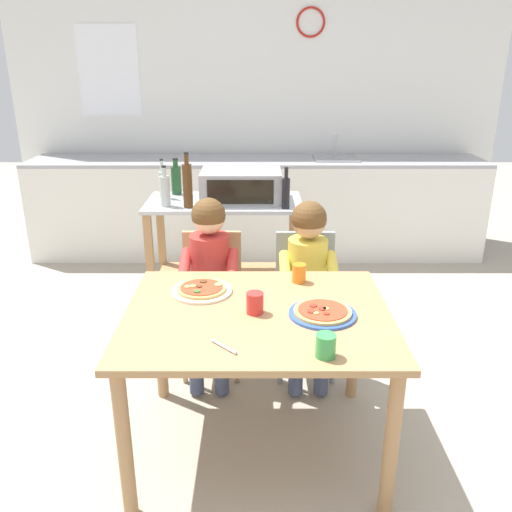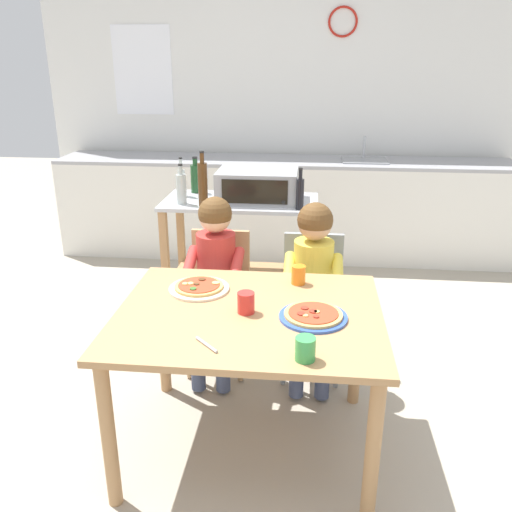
{
  "view_description": "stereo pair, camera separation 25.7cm",
  "coord_description": "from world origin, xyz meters",
  "px_view_note": "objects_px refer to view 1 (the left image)",
  "views": [
    {
      "loc": [
        -0.01,
        -2.11,
        1.77
      ],
      "look_at": [
        0.0,
        0.3,
        0.87
      ],
      "focal_mm": 37.42,
      "sensor_mm": 36.0,
      "label": 1
    },
    {
      "loc": [
        0.25,
        -2.09,
        1.77
      ],
      "look_at": [
        0.0,
        0.3,
        0.87
      ],
      "focal_mm": 37.42,
      "sensor_mm": 36.0,
      "label": 2
    }
  ],
  "objects_px": {
    "bottle_dark_olive_oil": "(175,179)",
    "drinking_cup_red": "(254,303)",
    "toaster_oven": "(240,185)",
    "serving_spoon": "(223,347)",
    "bottle_squat_spirits": "(163,190)",
    "dining_table": "(256,332)",
    "dining_chair_right": "(304,292)",
    "kitchen_island_cart": "(223,240)",
    "drinking_cup_green": "(324,346)",
    "drinking_cup_orange": "(298,273)",
    "bottle_tall_green_wine": "(186,185)",
    "pizza_plate_blue_rimmed": "(321,313)",
    "child_in_red_shirt": "(208,270)",
    "dining_chair_left": "(210,292)",
    "pizza_plate_cream": "(200,290)",
    "bottle_clear_vinegar": "(284,192)",
    "bottle_brown_beer": "(161,183)",
    "child_in_yellow_shirt": "(307,270)"
  },
  "relations": [
    {
      "from": "bottle_dark_olive_oil",
      "to": "drinking_cup_orange",
      "type": "distance_m",
      "value": 1.51
    },
    {
      "from": "bottle_dark_olive_oil",
      "to": "pizza_plate_blue_rimmed",
      "type": "relative_size",
      "value": 0.87
    },
    {
      "from": "bottle_dark_olive_oil",
      "to": "bottle_squat_spirits",
      "type": "bearing_deg",
      "value": -94.63
    },
    {
      "from": "bottle_dark_olive_oil",
      "to": "bottle_tall_green_wine",
      "type": "xyz_separation_m",
      "value": [
        0.13,
        -0.36,
        0.04
      ]
    },
    {
      "from": "child_in_yellow_shirt",
      "to": "drinking_cup_green",
      "type": "relative_size",
      "value": 11.3
    },
    {
      "from": "bottle_dark_olive_oil",
      "to": "drinking_cup_red",
      "type": "height_order",
      "value": "bottle_dark_olive_oil"
    },
    {
      "from": "kitchen_island_cart",
      "to": "serving_spoon",
      "type": "bearing_deg",
      "value": -86.87
    },
    {
      "from": "kitchen_island_cart",
      "to": "drinking_cup_orange",
      "type": "bearing_deg",
      "value": -68.4
    },
    {
      "from": "child_in_yellow_shirt",
      "to": "drinking_cup_orange",
      "type": "relative_size",
      "value": 11.0
    },
    {
      "from": "serving_spoon",
      "to": "child_in_red_shirt",
      "type": "bearing_deg",
      "value": 98.28
    },
    {
      "from": "dining_chair_left",
      "to": "pizza_plate_blue_rimmed",
      "type": "relative_size",
      "value": 2.76
    },
    {
      "from": "drinking_cup_red",
      "to": "drinking_cup_orange",
      "type": "xyz_separation_m",
      "value": [
        0.22,
        0.34,
        -0.0
      ]
    },
    {
      "from": "pizza_plate_blue_rimmed",
      "to": "child_in_yellow_shirt",
      "type": "bearing_deg",
      "value": 89.97
    },
    {
      "from": "bottle_tall_green_wine",
      "to": "dining_chair_left",
      "type": "bearing_deg",
      "value": -70.43
    },
    {
      "from": "bottle_clear_vinegar",
      "to": "dining_chair_right",
      "type": "height_order",
      "value": "bottle_clear_vinegar"
    },
    {
      "from": "pizza_plate_cream",
      "to": "bottle_dark_olive_oil",
      "type": "bearing_deg",
      "value": 102.31
    },
    {
      "from": "kitchen_island_cart",
      "to": "pizza_plate_blue_rimmed",
      "type": "distance_m",
      "value": 1.55
    },
    {
      "from": "dining_table",
      "to": "drinking_cup_red",
      "type": "bearing_deg",
      "value": -144.08
    },
    {
      "from": "kitchen_island_cart",
      "to": "bottle_tall_green_wine",
      "type": "relative_size",
      "value": 2.94
    },
    {
      "from": "dining_table",
      "to": "dining_chair_right",
      "type": "distance_m",
      "value": 0.8
    },
    {
      "from": "toaster_oven",
      "to": "pizza_plate_blue_rimmed",
      "type": "distance_m",
      "value": 1.54
    },
    {
      "from": "bottle_tall_green_wine",
      "to": "dining_table",
      "type": "relative_size",
      "value": 0.31
    },
    {
      "from": "kitchen_island_cart",
      "to": "dining_chair_right",
      "type": "xyz_separation_m",
      "value": [
        0.51,
        -0.68,
        -0.09
      ]
    },
    {
      "from": "bottle_tall_green_wine",
      "to": "drinking_cup_orange",
      "type": "relative_size",
      "value": 3.85
    },
    {
      "from": "bottle_brown_beer",
      "to": "child_in_red_shirt",
      "type": "relative_size",
      "value": 0.26
    },
    {
      "from": "bottle_brown_beer",
      "to": "pizza_plate_cream",
      "type": "relative_size",
      "value": 0.93
    },
    {
      "from": "bottle_squat_spirits",
      "to": "drinking_cup_orange",
      "type": "distance_m",
      "value": 1.26
    },
    {
      "from": "serving_spoon",
      "to": "bottle_squat_spirits",
      "type": "bearing_deg",
      "value": 106.38
    },
    {
      "from": "dining_chair_right",
      "to": "drinking_cup_orange",
      "type": "xyz_separation_m",
      "value": [
        -0.07,
        -0.4,
        0.29
      ]
    },
    {
      "from": "serving_spoon",
      "to": "dining_chair_left",
      "type": "bearing_deg",
      "value": 97.35
    },
    {
      "from": "child_in_red_shirt",
      "to": "serving_spoon",
      "type": "height_order",
      "value": "child_in_red_shirt"
    },
    {
      "from": "dining_chair_right",
      "to": "pizza_plate_blue_rimmed",
      "type": "relative_size",
      "value": 2.76
    },
    {
      "from": "bottle_squat_spirits",
      "to": "drinking_cup_red",
      "type": "bearing_deg",
      "value": -65.6
    },
    {
      "from": "bottle_dark_olive_oil",
      "to": "serving_spoon",
      "type": "distance_m",
      "value": 1.99
    },
    {
      "from": "toaster_oven",
      "to": "pizza_plate_cream",
      "type": "height_order",
      "value": "toaster_oven"
    },
    {
      "from": "toaster_oven",
      "to": "serving_spoon",
      "type": "xyz_separation_m",
      "value": [
        -0.02,
        -1.75,
        -0.23
      ]
    },
    {
      "from": "dining_table",
      "to": "drinking_cup_green",
      "type": "height_order",
      "value": "drinking_cup_green"
    },
    {
      "from": "dining_chair_left",
      "to": "child_in_yellow_shirt",
      "type": "distance_m",
      "value": 0.59
    },
    {
      "from": "bottle_tall_green_wine",
      "to": "dining_chair_right",
      "type": "bearing_deg",
      "value": -35.39
    },
    {
      "from": "child_in_red_shirt",
      "to": "pizza_plate_blue_rimmed",
      "type": "xyz_separation_m",
      "value": [
        0.55,
        -0.66,
        0.06
      ]
    },
    {
      "from": "kitchen_island_cart",
      "to": "drinking_cup_green",
      "type": "relative_size",
      "value": 11.62
    },
    {
      "from": "toaster_oven",
      "to": "dining_table",
      "type": "xyz_separation_m",
      "value": [
        0.11,
        -1.44,
        -0.33
      ]
    },
    {
      "from": "bottle_brown_beer",
      "to": "drinking_cup_green",
      "type": "height_order",
      "value": "bottle_brown_beer"
    },
    {
      "from": "toaster_oven",
      "to": "pizza_plate_cream",
      "type": "bearing_deg",
      "value": -97.35
    },
    {
      "from": "bottle_dark_olive_oil",
      "to": "bottle_squat_spirits",
      "type": "xyz_separation_m",
      "value": [
        -0.03,
        -0.33,
        -0.0
      ]
    },
    {
      "from": "dining_chair_right",
      "to": "child_in_red_shirt",
      "type": "relative_size",
      "value": 0.78
    },
    {
      "from": "pizza_plate_cream",
      "to": "drinking_cup_orange",
      "type": "distance_m",
      "value": 0.49
    },
    {
      "from": "kitchen_island_cart",
      "to": "toaster_oven",
      "type": "distance_m",
      "value": 0.41
    },
    {
      "from": "bottle_clear_vinegar",
      "to": "child_in_red_shirt",
      "type": "relative_size",
      "value": 0.26
    },
    {
      "from": "bottle_tall_green_wine",
      "to": "child_in_red_shirt",
      "type": "xyz_separation_m",
      "value": [
        0.18,
        -0.63,
        -0.33
      ]
    }
  ]
}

